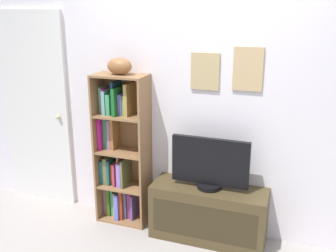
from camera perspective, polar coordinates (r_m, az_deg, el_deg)
name	(u,v)px	position (r m, az deg, el deg)	size (l,w,h in m)	color
back_wall	(193,110)	(3.55, 3.75, 2.43)	(4.80, 0.08, 2.34)	silver
bookshelf	(120,154)	(3.83, -7.16, -4.14)	(0.51, 0.28, 1.49)	olive
football	(119,66)	(3.56, -7.24, 8.79)	(0.24, 0.15, 0.15)	brown
tv_stand	(208,213)	(3.65, 5.99, -12.77)	(1.05, 0.37, 0.52)	#453820
television	(210,164)	(3.44, 6.24, -5.65)	(0.70, 0.22, 0.47)	black
door	(37,110)	(4.33, -18.90, 2.26)	(0.78, 0.09, 2.06)	silver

